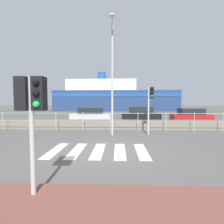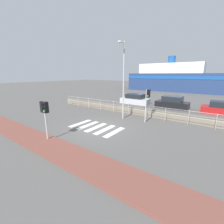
{
  "view_description": "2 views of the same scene",
  "coord_description": "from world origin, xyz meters",
  "px_view_note": "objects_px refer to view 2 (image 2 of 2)",
  "views": [
    {
      "loc": [
        0.56,
        -7.13,
        2.05
      ],
      "look_at": [
        0.22,
        2.0,
        1.5
      ],
      "focal_mm": 28.0,
      "sensor_mm": 36.0,
      "label": 1
    },
    {
      "loc": [
        7.34,
        -8.59,
        4.15
      ],
      "look_at": [
        0.59,
        1.0,
        1.2
      ],
      "focal_mm": 24.0,
      "sensor_mm": 36.0,
      "label": 2
    }
  ],
  "objects_px": {
    "streetlamp": "(123,74)",
    "parked_car_black": "(172,103)",
    "traffic_light_near": "(45,110)",
    "parked_car_silver": "(135,99)",
    "traffic_light_far": "(147,98)",
    "ferry_boat": "(181,80)",
    "parked_car_red": "(222,109)"
  },
  "relations": [
    {
      "from": "traffic_light_near",
      "to": "parked_car_silver",
      "type": "xyz_separation_m",
      "value": [
        -1.11,
        14.63,
        -1.4
      ]
    },
    {
      "from": "traffic_light_near",
      "to": "parked_car_red",
      "type": "xyz_separation_m",
      "value": [
        9.19,
        14.63,
        -1.42
      ]
    },
    {
      "from": "parked_car_red",
      "to": "streetlamp",
      "type": "bearing_deg",
      "value": -135.32
    },
    {
      "from": "streetlamp",
      "to": "parked_car_black",
      "type": "relative_size",
      "value": 1.78
    },
    {
      "from": "parked_car_black",
      "to": "parked_car_silver",
      "type": "bearing_deg",
      "value": 180.0
    },
    {
      "from": "traffic_light_far",
      "to": "traffic_light_near",
      "type": "bearing_deg",
      "value": -117.24
    },
    {
      "from": "parked_car_black",
      "to": "parked_car_red",
      "type": "relative_size",
      "value": 1.02
    },
    {
      "from": "parked_car_red",
      "to": "traffic_light_near",
      "type": "bearing_deg",
      "value": -122.15
    },
    {
      "from": "parked_car_silver",
      "to": "parked_car_black",
      "type": "distance_m",
      "value": 5.18
    },
    {
      "from": "parked_car_silver",
      "to": "traffic_light_near",
      "type": "bearing_deg",
      "value": -85.67
    },
    {
      "from": "streetlamp",
      "to": "parked_car_red",
      "type": "xyz_separation_m",
      "value": [
        7.8,
        7.71,
        -3.64
      ]
    },
    {
      "from": "parked_car_red",
      "to": "ferry_boat",
      "type": "bearing_deg",
      "value": 111.69
    },
    {
      "from": "traffic_light_far",
      "to": "parked_car_black",
      "type": "xyz_separation_m",
      "value": [
        0.36,
        7.41,
        -1.5
      ]
    },
    {
      "from": "traffic_light_far",
      "to": "parked_car_red",
      "type": "xyz_separation_m",
      "value": [
        5.48,
        7.41,
        -1.57
      ]
    },
    {
      "from": "traffic_light_far",
      "to": "ferry_boat",
      "type": "xyz_separation_m",
      "value": [
        -3.15,
        29.11,
        0.77
      ]
    },
    {
      "from": "streetlamp",
      "to": "ferry_boat",
      "type": "bearing_deg",
      "value": 91.62
    },
    {
      "from": "traffic_light_near",
      "to": "parked_car_black",
      "type": "bearing_deg",
      "value": 74.45
    },
    {
      "from": "parked_car_silver",
      "to": "parked_car_black",
      "type": "bearing_deg",
      "value": -0.0
    },
    {
      "from": "traffic_light_far",
      "to": "parked_car_black",
      "type": "height_order",
      "value": "traffic_light_far"
    },
    {
      "from": "streetlamp",
      "to": "traffic_light_far",
      "type": "bearing_deg",
      "value": 7.27
    },
    {
      "from": "ferry_boat",
      "to": "traffic_light_near",
      "type": "bearing_deg",
      "value": -90.89
    },
    {
      "from": "streetlamp",
      "to": "ferry_boat",
      "type": "height_order",
      "value": "ferry_boat"
    },
    {
      "from": "traffic_light_near",
      "to": "traffic_light_far",
      "type": "relative_size",
      "value": 0.87
    },
    {
      "from": "traffic_light_near",
      "to": "ferry_boat",
      "type": "distance_m",
      "value": 36.34
    },
    {
      "from": "parked_car_black",
      "to": "streetlamp",
      "type": "bearing_deg",
      "value": -109.13
    },
    {
      "from": "ferry_boat",
      "to": "parked_car_red",
      "type": "relative_size",
      "value": 6.99
    },
    {
      "from": "traffic_light_near",
      "to": "streetlamp",
      "type": "relative_size",
      "value": 0.37
    },
    {
      "from": "streetlamp",
      "to": "parked_car_red",
      "type": "bearing_deg",
      "value": 44.68
    },
    {
      "from": "traffic_light_near",
      "to": "parked_car_red",
      "type": "bearing_deg",
      "value": 57.85
    },
    {
      "from": "traffic_light_near",
      "to": "parked_car_black",
      "type": "xyz_separation_m",
      "value": [
        4.07,
        14.63,
        -1.35
      ]
    },
    {
      "from": "parked_car_silver",
      "to": "traffic_light_far",
      "type": "bearing_deg",
      "value": -56.95
    },
    {
      "from": "streetlamp",
      "to": "parked_car_silver",
      "type": "distance_m",
      "value": 8.87
    }
  ]
}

